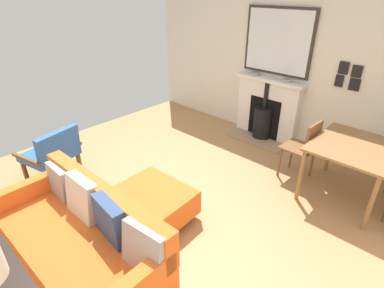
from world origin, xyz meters
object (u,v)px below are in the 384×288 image
(mantel_bowl_near, at_px, (253,74))
(dining_table, at_px, (353,152))
(fireplace, at_px, (266,112))
(armchair_accent, at_px, (53,152))
(mantel_bowl_far, at_px, (286,80))
(sofa, at_px, (82,239))
(dining_chair_near_fireplace, at_px, (305,146))
(ottoman, at_px, (156,200))

(mantel_bowl_near, relative_size, dining_table, 0.16)
(fireplace, xyz_separation_m, armchair_accent, (3.15, -1.33, -0.00))
(mantel_bowl_far, height_order, sofa, mantel_bowl_far)
(armchair_accent, bearing_deg, dining_chair_near_fireplace, 134.21)
(dining_chair_near_fireplace, bearing_deg, fireplace, -127.41)
(mantel_bowl_far, bearing_deg, sofa, 0.05)
(armchair_accent, bearing_deg, mantel_bowl_far, 153.11)
(fireplace, height_order, ottoman, fireplace)
(mantel_bowl_far, relative_size, ottoman, 0.17)
(dining_table, bearing_deg, sofa, -26.02)
(armchair_accent, relative_size, dining_chair_near_fireplace, 0.91)
(dining_chair_near_fireplace, bearing_deg, armchair_accent, -45.79)
(fireplace, distance_m, sofa, 3.65)
(ottoman, relative_size, armchair_accent, 1.08)
(fireplace, bearing_deg, mantel_bowl_far, 91.78)
(armchair_accent, distance_m, dining_table, 3.79)
(mantel_bowl_near, xyz_separation_m, dining_chair_near_fireplace, (0.83, 1.40, -0.55))
(armchair_accent, xyz_separation_m, dining_table, (-2.34, 2.98, 0.18))
(armchair_accent, height_order, dining_table, armchair_accent)
(armchair_accent, bearing_deg, dining_table, 128.08)
(ottoman, bearing_deg, dining_table, 142.89)
(mantel_bowl_far, xyz_separation_m, dining_table, (0.83, 1.38, -0.43))
(ottoman, xyz_separation_m, dining_table, (-1.90, 1.44, 0.41))
(mantel_bowl_near, xyz_separation_m, sofa, (3.64, 0.61, -0.71))
(dining_table, relative_size, dining_chair_near_fireplace, 1.18)
(mantel_bowl_far, height_order, ottoman, mantel_bowl_far)
(ottoman, distance_m, dining_chair_near_fireplace, 2.09)
(ottoman, distance_m, dining_table, 2.41)
(ottoman, xyz_separation_m, dining_chair_near_fireplace, (-1.89, 0.85, 0.28))
(mantel_bowl_far, relative_size, sofa, 0.08)
(dining_chair_near_fireplace, bearing_deg, ottoman, -24.21)
(armchair_accent, height_order, dining_chair_near_fireplace, dining_chair_near_fireplace)
(mantel_bowl_near, height_order, dining_table, mantel_bowl_near)
(mantel_bowl_near, height_order, dining_chair_near_fireplace, mantel_bowl_near)
(mantel_bowl_near, relative_size, dining_chair_near_fireplace, 0.19)
(dining_table, bearing_deg, dining_chair_near_fireplace, -89.64)
(mantel_bowl_near, distance_m, ottoman, 2.90)
(ottoman, bearing_deg, mantel_bowl_far, 178.81)
(ottoman, relative_size, dining_table, 0.84)
(mantel_bowl_far, height_order, dining_chair_near_fireplace, mantel_bowl_far)
(fireplace, height_order, dining_chair_near_fireplace, fireplace)
(mantel_bowl_near, distance_m, sofa, 3.76)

